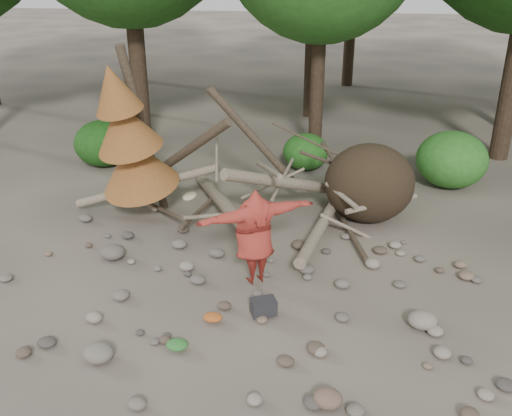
# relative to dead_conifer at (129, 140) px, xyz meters

# --- Properties ---
(ground) EXTENTS (120.00, 120.00, 0.00)m
(ground) POSITION_rel_dead_conifer_xyz_m (3.12, -3.37, -2.11)
(ground) COLOR #514C44
(ground) RESTS_ON ground
(deadfall_pile) EXTENTS (8.55, 5.24, 3.30)m
(deadfall_pile) POSITION_rel_dead_conifer_xyz_m (5.13, 0.87, -1.16)
(deadfall_pile) COLOR #332619
(deadfall_pile) RESTS_ON ground
(dead_conifer) EXTENTS (2.06, 2.16, 4.35)m
(dead_conifer) POSITION_rel_dead_conifer_xyz_m (0.00, 0.00, 0.00)
(dead_conifer) COLOR #4C3F30
(dead_conifer) RESTS_ON ground
(bush_left) EXTENTS (1.80, 1.80, 1.44)m
(bush_left) POSITION_rel_dead_conifer_xyz_m (-2.38, 3.83, -1.39)
(bush_left) COLOR #1D5115
(bush_left) RESTS_ON ground
(bush_mid) EXTENTS (1.40, 1.40, 1.12)m
(bush_mid) POSITION_rel_dead_conifer_xyz_m (3.92, 4.43, -1.55)
(bush_mid) COLOR #27671D
(bush_mid) RESTS_ON ground
(bush_right) EXTENTS (2.00, 2.00, 1.60)m
(bush_right) POSITION_rel_dead_conifer_xyz_m (8.12, 3.63, -1.31)
(bush_right) COLOR #317A26
(bush_right) RESTS_ON ground
(frisbee_thrower) EXTENTS (2.66, 1.88, 1.98)m
(frisbee_thrower) POSITION_rel_dead_conifer_xyz_m (3.39, -2.51, -1.04)
(frisbee_thrower) COLOR maroon
(frisbee_thrower) RESTS_ON ground
(backpack) EXTENTS (0.54, 0.46, 0.30)m
(backpack) POSITION_rel_dead_conifer_xyz_m (3.73, -3.62, -1.96)
(backpack) COLOR black
(backpack) RESTS_ON ground
(cloth_green) EXTENTS (0.38, 0.32, 0.14)m
(cloth_green) POSITION_rel_dead_conifer_xyz_m (2.42, -4.83, -2.04)
(cloth_green) COLOR #2D6D2B
(cloth_green) RESTS_ON ground
(cloth_orange) EXTENTS (0.35, 0.29, 0.13)m
(cloth_orange) POSITION_rel_dead_conifer_xyz_m (2.85, -3.95, -2.05)
(cloth_orange) COLOR #AD511D
(cloth_orange) RESTS_ON ground
(boulder_front_left) EXTENTS (0.51, 0.46, 0.31)m
(boulder_front_left) POSITION_rel_dead_conifer_xyz_m (1.22, -5.28, -1.96)
(boulder_front_left) COLOR slate
(boulder_front_left) RESTS_ON ground
(boulder_front_right) EXTENTS (0.44, 0.40, 0.27)m
(boulder_front_right) POSITION_rel_dead_conifer_xyz_m (4.99, -5.74, -1.98)
(boulder_front_right) COLOR brown
(boulder_front_right) RESTS_ON ground
(boulder_mid_right) EXTENTS (0.53, 0.48, 0.32)m
(boulder_mid_right) POSITION_rel_dead_conifer_xyz_m (6.59, -3.53, -1.95)
(boulder_mid_right) COLOR gray
(boulder_mid_right) RESTS_ON ground
(boulder_mid_left) EXTENTS (0.56, 0.50, 0.33)m
(boulder_mid_left) POSITION_rel_dead_conifer_xyz_m (0.15, -1.96, -1.94)
(boulder_mid_left) COLOR #5E564F
(boulder_mid_left) RESTS_ON ground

